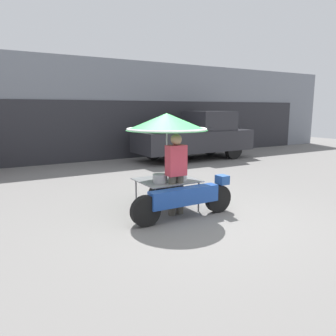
{
  "coord_description": "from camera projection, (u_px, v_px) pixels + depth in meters",
  "views": [
    {
      "loc": [
        -3.53,
        -5.0,
        2.07
      ],
      "look_at": [
        -0.23,
        0.63,
        0.89
      ],
      "focal_mm": 35.0,
      "sensor_mm": 36.0,
      "label": 1
    }
  ],
  "objects": [
    {
      "name": "ground_plane",
      "position": [
        195.0,
        217.0,
        6.36
      ],
      "size": [
        36.0,
        36.0,
        0.0
      ],
      "primitive_type": "plane",
      "color": "slate"
    },
    {
      "name": "shopfront_building",
      "position": [
        73.0,
        110.0,
        13.46
      ],
      "size": [
        28.0,
        2.06,
        4.04
      ],
      "color": "gray",
      "rests_on": "ground"
    },
    {
      "name": "vendor_motorcycle_cart",
      "position": [
        170.0,
        139.0,
        6.48
      ],
      "size": [
        2.2,
        1.64,
        1.98
      ],
      "color": "black",
      "rests_on": "ground"
    },
    {
      "name": "vendor_person",
      "position": [
        176.0,
        170.0,
        6.35
      ],
      "size": [
        0.38,
        0.22,
        1.6
      ],
      "color": "#4C473D",
      "rests_on": "ground"
    },
    {
      "name": "pickup_truck",
      "position": [
        196.0,
        136.0,
        13.5
      ],
      "size": [
        4.9,
        1.86,
        1.97
      ],
      "color": "black",
      "rests_on": "ground"
    }
  ]
}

